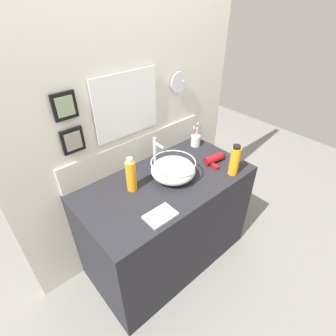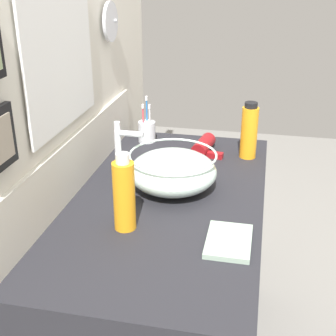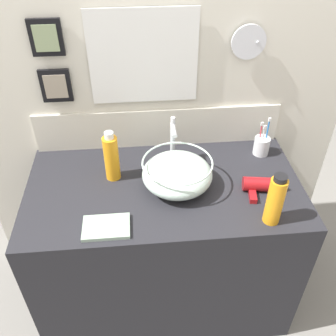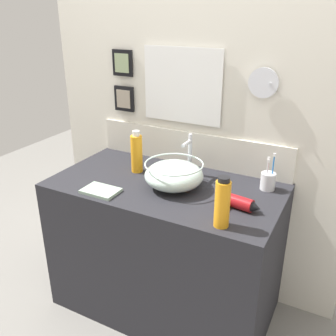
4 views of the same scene
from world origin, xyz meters
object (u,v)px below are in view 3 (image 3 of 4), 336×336
faucet (173,138)px  toothbrush_cup (262,145)px  glass_bowl_sink (177,174)px  spray_bottle (111,157)px  hair_drier (264,185)px  hand_towel (106,227)px  soap_dispenser (275,200)px

faucet → toothbrush_cup: bearing=2.7°
glass_bowl_sink → toothbrush_cup: size_ratio=1.53×
glass_bowl_sink → spray_bottle: bearing=162.5°
hair_drier → hand_towel: 0.71m
hair_drier → toothbrush_cup: size_ratio=1.01×
hair_drier → soap_dispenser: 0.20m
hair_drier → soap_dispenser: (-0.02, -0.18, 0.08)m
hair_drier → hand_towel: size_ratio=1.10×
toothbrush_cup → soap_dispenser: 0.47m
faucet → soap_dispenser: size_ratio=1.02×
glass_bowl_sink → toothbrush_cup: bearing=25.2°
toothbrush_cup → hand_towel: 0.87m
hair_drier → toothbrush_cup: 0.28m
glass_bowl_sink → toothbrush_cup: toothbrush_cup is taller
glass_bowl_sink → hair_drier: (0.38, -0.06, -0.04)m
faucet → hair_drier: size_ratio=1.17×
spray_bottle → hand_towel: spray_bottle is taller
faucet → hand_towel: faucet is taller
hair_drier → toothbrush_cup: toothbrush_cup is taller
faucet → toothbrush_cup: 0.45m
faucet → soap_dispenser: 0.56m
spray_bottle → hand_towel: 0.34m
hand_towel → glass_bowl_sink: bearing=36.5°
soap_dispenser → hand_towel: (-0.67, 0.02, -0.10)m
hand_towel → spray_bottle: bearing=86.0°
glass_bowl_sink → soap_dispenser: bearing=-34.5°
glass_bowl_sink → hair_drier: 0.39m
spray_bottle → hand_towel: size_ratio=1.32×
faucet → hair_drier: 0.47m
faucet → hair_drier: bearing=-33.8°
faucet → hair_drier: faucet is taller
faucet → spray_bottle: (-0.29, -0.10, -0.02)m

